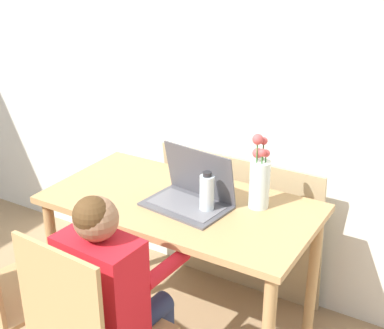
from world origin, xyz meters
name	(u,v)px	position (x,y,z in m)	size (l,w,h in m)	color
wall_back	(193,52)	(0.00, 2.23, 1.25)	(6.40, 0.05, 2.50)	silver
dining_table	(181,221)	(0.27, 1.67, 0.62)	(1.19, 0.62, 0.72)	tan
chair_spare	(9,287)	(-0.21, 1.08, 0.46)	(0.49, 0.49, 0.90)	tan
person_seated	(112,287)	(0.30, 1.14, 0.61)	(0.33, 0.44, 1.01)	red
laptop	(192,192)	(0.32, 1.67, 0.78)	(0.38, 0.28, 0.24)	#4C4C51
flower_vase	(260,179)	(0.58, 1.79, 0.85)	(0.09, 0.09, 0.33)	silver
water_bottle	(207,193)	(0.41, 1.64, 0.81)	(0.06, 0.06, 0.18)	silver
cardboard_panel	(240,226)	(0.36, 2.11, 0.40)	(0.87, 0.13, 0.81)	tan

